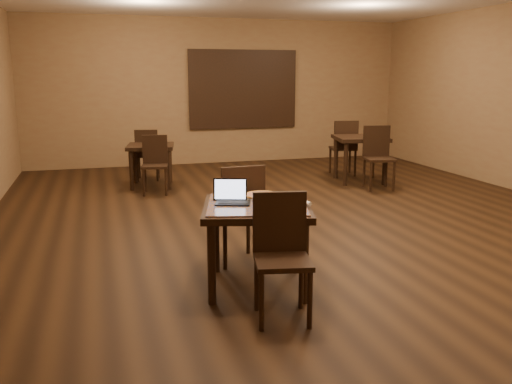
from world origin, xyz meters
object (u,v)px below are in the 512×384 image
object	(u,v)px
tiled_table	(257,215)
other_table_a	(360,144)
other_table_b_chair_far	(147,152)
chair_main_far	(240,209)
other_table_a_chair_far	(344,145)
chair_main_near	(281,248)
laptop	(232,197)
pizza_pan	(262,196)
other_table_b	(151,152)
other_table_b_chair_near	(155,161)
other_table_a_chair_near	(378,153)

from	to	relation	value
tiled_table	other_table_a	size ratio (longest dim) A/B	1.12
other_table_b_chair_far	chair_main_far	bearing A→B (deg)	105.15
other_table_a_chair_far	chair_main_near	bearing A→B (deg)	71.13
chair_main_far	other_table_b_chair_far	xyz separation A→B (m)	(-0.48, 4.69, -0.05)
laptop	pizza_pan	world-z (taller)	laptop
other_table_b	pizza_pan	bearing A→B (deg)	-73.39
tiled_table	other_table_a	xyz separation A→B (m)	(3.12, 4.15, 0.00)
tiled_table	other_table_a	world-z (taller)	other_table_a
other_table_b_chair_near	other_table_b_chair_far	bearing A→B (deg)	100.76
tiled_table	chair_main_near	size ratio (longest dim) A/B	1.15
chair_main_far	laptop	bearing A→B (deg)	63.66
tiled_table	other_table_a_chair_far	size ratio (longest dim) A/B	1.08
chair_main_far	other_table_a	xyz separation A→B (m)	(3.11, 3.54, 0.09)
chair_main_near	pizza_pan	distance (m)	0.89
other_table_a_chair_near	other_table_b	size ratio (longest dim) A/B	1.19
chair_main_near	other_table_b_chair_far	bearing A→B (deg)	105.42
pizza_pan	other_table_b	xyz separation A→B (m)	(-0.58, 4.52, -0.18)
laptop	other_table_a_chair_far	distance (m)	5.72
laptop	other_table_b_chair_far	size ratio (longest dim) A/B	0.38
other_table_a	other_table_a_chair_far	size ratio (longest dim) A/B	0.97
laptop	other_table_a_chair_near	world-z (taller)	other_table_a_chair_near
other_table_b	laptop	bearing A→B (deg)	-77.51
other_table_a_chair_near	other_table_b_chair_near	distance (m)	3.64
chair_main_near	other_table_b_chair_near	size ratio (longest dim) A/B	1.06
other_table_a	other_table_b_chair_near	distance (m)	3.57
other_table_b	other_table_a_chair_near	bearing A→B (deg)	-9.30
chair_main_near	laptop	size ratio (longest dim) A/B	2.80
other_table_a	chair_main_far	bearing A→B (deg)	-120.31
chair_main_far	other_table_b	world-z (taller)	chair_main_far
other_table_a_chair_far	other_table_b	size ratio (longest dim) A/B	1.19
other_table_a	other_table_a_chair_far	distance (m)	0.61
pizza_pan	other_table_b_chair_far	size ratio (longest dim) A/B	0.38
chair_main_far	other_table_a_chair_near	bearing A→B (deg)	-141.24
other_table_a_chair_near	other_table_b_chair_far	size ratio (longest dim) A/B	1.13
chair_main_far	other_table_a_chair_far	world-z (taller)	other_table_a_chair_far
other_table_a	other_table_b_chair_near	size ratio (longest dim) A/B	1.09
laptop	chair_main_far	bearing A→B (deg)	86.25
other_table_b_chair_near	other_table_a_chair_near	bearing A→B (deg)	-1.36
other_table_a_chair_far	other_table_b_chair_far	bearing A→B (deg)	2.40
tiled_table	other_table_a_chair_far	world-z (taller)	other_table_a_chair_far
tiled_table	other_table_b	distance (m)	4.78
tiled_table	pizza_pan	world-z (taller)	pizza_pan
other_table_a_chair_near	other_table_a	bearing A→B (deg)	102.64
other_table_a_chair_near	other_table_b_chair_far	world-z (taller)	other_table_a_chair_near
laptop	other_table_a_chair_near	size ratio (longest dim) A/B	0.34
tiled_table	chair_main_far	distance (m)	0.62
other_table_a_chair_near	other_table_b	bearing A→B (deg)	172.34
chair_main_near	chair_main_far	size ratio (longest dim) A/B	0.96
pizza_pan	other_table_b	size ratio (longest dim) A/B	0.40
tiled_table	chair_main_far	size ratio (longest dim) A/B	1.11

